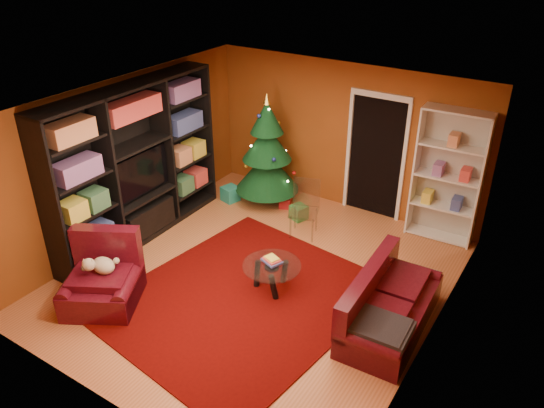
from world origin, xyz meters
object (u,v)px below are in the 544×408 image
Objects in this scene: gift_box_red at (285,202)px; gift_box_green at (299,212)px; gift_box_teal at (230,194)px; rug at (242,299)px; christmas_tree at (267,151)px; white_bookshelf at (448,177)px; coffee_table at (272,277)px; sofa at (392,301)px; media_unit at (136,165)px; armchair at (101,280)px; acrylic_chair at (304,212)px; dog at (104,266)px.

gift_box_green is at bearing -28.74° from gift_box_red.
rug is at bearing -50.33° from gift_box_teal.
rug is 1.67× the size of christmas_tree.
gift_box_green is at bearing -164.09° from white_bookshelf.
coffee_table is at bearing -63.10° from gift_box_red.
sofa reaches higher than gift_box_green.
media_unit is 16.38× the size of gift_box_red.
rug is 1.55× the size of white_bookshelf.
armchair reaches higher than sofa.
coffee_table is at bearing -41.42° from gift_box_teal.
acrylic_chair is (1.17, -0.70, -0.57)m from christmas_tree.
armchair reaches higher than coffee_table.
sofa is at bearing -51.65° from acrylic_chair.
christmas_tree reaches higher than acrylic_chair.
media_unit is 3.81× the size of acrylic_chair.
white_bookshelf is at bearing 30.92° from media_unit.
sofa is (3.44, 1.60, -0.20)m from dog.
armchair is at bearing -100.09° from gift_box_red.
white_bookshelf reaches higher than gift_box_red.
christmas_tree is 2.40× the size of acrylic_chair.
coffee_table is at bearing 61.74° from rug.
christmas_tree is 1.48m from acrylic_chair.
sofa is 2.13× the size of acrylic_chair.
media_unit reaches higher than gift_box_teal.
christmas_tree is 3.85m from sofa.
sofa is (1.92, 0.59, 0.39)m from rug.
gift_box_green is at bearing 43.52° from dog.
gift_box_green is at bearing 51.00° from sofa.
sofa is at bearing -36.70° from gift_box_green.
sofa is (3.21, -2.04, -0.61)m from christmas_tree.
gift_box_red is (1.49, 2.05, -1.16)m from media_unit.
gift_box_teal is (-1.88, 2.27, 0.13)m from rug.
coffee_table is at bearing 10.23° from dog.
armchair is at bearing -144.87° from rug.
armchair reaches higher than dog.
sofa reaches higher than gift_box_teal.
rug is 1.92m from armchair.
sofa is at bearing 5.83° from coffee_table.
media_unit reaches higher than rug.
dog reaches higher than gift_box_green.
christmas_tree is at bearing 162.31° from gift_box_green.
armchair is 3.32m from acrylic_chair.
dog is (0.02, 0.07, 0.19)m from armchair.
gift_box_red is 0.09× the size of white_bookshelf.
armchair is at bearing -107.33° from gift_box_green.
gift_box_green is 0.31× the size of coffee_table.
dog is at bearing 112.67° from sofa.
rug is at bearing -78.91° from gift_box_green.
gift_box_teal is 1.81m from acrylic_chair.
gift_box_teal is 2.81m from coffee_table.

